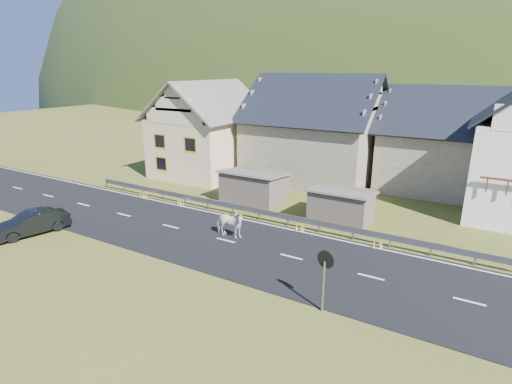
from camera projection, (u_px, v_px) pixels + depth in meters
The scene contains 14 objects.
ground at pixel (226, 241), 22.01m from camera, with size 160.00×160.00×0.00m, color #3B4915.
road at pixel (226, 241), 22.00m from camera, with size 60.00×7.00×0.04m, color black.
lane_markings at pixel (226, 240), 22.00m from camera, with size 60.00×6.60×0.01m, color silver.
guardrail at pixel (259, 212), 24.88m from camera, with size 28.10×0.09×0.75m.
shed_left at pixel (254, 188), 28.01m from camera, with size 4.30×3.30×2.40m, color brown.
shed_right at pixel (341, 206), 24.49m from camera, with size 3.80×2.90×2.20m, color brown.
house_cream at pixel (208, 124), 35.43m from camera, with size 7.80×9.80×8.30m.
house_stone_a at pixel (316, 124), 33.49m from camera, with size 10.80×9.80×8.90m.
house_stone_b at pixel (448, 135), 30.44m from camera, with size 9.80×8.80×8.10m.
mountain at pixel (470, 138), 173.98m from camera, with size 440.00×280.00×260.00m, color #1C350F.
conifer_patch at pixel (274, 78), 137.43m from camera, with size 76.00×50.00×28.00m, color black.
horse at pixel (229, 224), 22.20m from camera, with size 1.88×0.86×1.59m, color silver.
car at pixel (31, 223), 22.77m from camera, with size 1.40×4.01×1.32m, color black.
traffic_mirror at pixel (325, 267), 15.15m from camera, with size 0.71×0.24×2.57m.
Camera 1 is at (11.64, -16.61, 9.11)m, focal length 28.00 mm.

